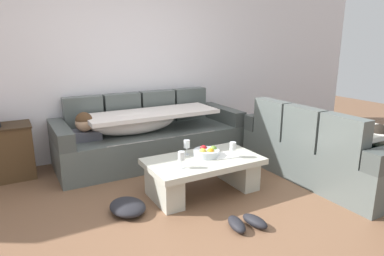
{
  "coord_description": "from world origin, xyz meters",
  "views": [
    {
      "loc": [
        -1.43,
        -2.48,
        1.6
      ],
      "look_at": [
        0.51,
        1.0,
        0.55
      ],
      "focal_mm": 31.7,
      "sensor_mm": 36.0,
      "label": 1
    }
  ],
  "objects_px": {
    "couch_near_window": "(324,150)",
    "coffee_table": "(203,171)",
    "wine_glass_near_right": "(233,147)",
    "fruit_bowl": "(207,152)",
    "open_magazine": "(225,155)",
    "wine_glass_near_left": "(181,157)",
    "crumpled_garment": "(128,207)",
    "couch_along_wall": "(148,137)",
    "wine_glass_far_back": "(187,145)",
    "pair_of_shoes": "(246,223)",
    "side_cabinet": "(0,153)"
  },
  "relations": [
    {
      "from": "couch_near_window",
      "to": "coffee_table",
      "type": "relative_size",
      "value": 1.59
    },
    {
      "from": "couch_near_window",
      "to": "wine_glass_near_right",
      "type": "height_order",
      "value": "couch_near_window"
    },
    {
      "from": "fruit_bowl",
      "to": "open_magazine",
      "type": "xyz_separation_m",
      "value": [
        0.18,
        -0.09,
        -0.04
      ]
    },
    {
      "from": "coffee_table",
      "to": "wine_glass_near_left",
      "type": "height_order",
      "value": "wine_glass_near_left"
    },
    {
      "from": "wine_glass_near_right",
      "to": "coffee_table",
      "type": "bearing_deg",
      "value": 159.9
    },
    {
      "from": "couch_near_window",
      "to": "open_magazine",
      "type": "distance_m",
      "value": 1.25
    },
    {
      "from": "couch_near_window",
      "to": "crumpled_garment",
      "type": "distance_m",
      "value": 2.35
    },
    {
      "from": "coffee_table",
      "to": "fruit_bowl",
      "type": "height_order",
      "value": "fruit_bowl"
    },
    {
      "from": "couch_along_wall",
      "to": "wine_glass_far_back",
      "type": "bearing_deg",
      "value": -87.86
    },
    {
      "from": "coffee_table",
      "to": "pair_of_shoes",
      "type": "height_order",
      "value": "coffee_table"
    },
    {
      "from": "couch_near_window",
      "to": "crumpled_garment",
      "type": "xyz_separation_m",
      "value": [
        -2.32,
        0.28,
        -0.28
      ]
    },
    {
      "from": "wine_glass_near_left",
      "to": "pair_of_shoes",
      "type": "bearing_deg",
      "value": -67.58
    },
    {
      "from": "wine_glass_far_back",
      "to": "crumpled_garment",
      "type": "distance_m",
      "value": 0.91
    },
    {
      "from": "wine_glass_far_back",
      "to": "pair_of_shoes",
      "type": "relative_size",
      "value": 0.49
    },
    {
      "from": "couch_along_wall",
      "to": "wine_glass_near_right",
      "type": "height_order",
      "value": "couch_along_wall"
    },
    {
      "from": "couch_along_wall",
      "to": "couch_near_window",
      "type": "relative_size",
      "value": 1.29
    },
    {
      "from": "couch_near_window",
      "to": "side_cabinet",
      "type": "bearing_deg",
      "value": 61.94
    },
    {
      "from": "fruit_bowl",
      "to": "couch_along_wall",
      "type": "bearing_deg",
      "value": 100.0
    },
    {
      "from": "fruit_bowl",
      "to": "wine_glass_near_right",
      "type": "xyz_separation_m",
      "value": [
        0.22,
        -0.16,
        0.07
      ]
    },
    {
      "from": "couch_along_wall",
      "to": "wine_glass_near_left",
      "type": "xyz_separation_m",
      "value": [
        -0.19,
        -1.35,
        0.17
      ]
    },
    {
      "from": "couch_along_wall",
      "to": "couch_near_window",
      "type": "distance_m",
      "value": 2.23
    },
    {
      "from": "wine_glass_far_back",
      "to": "pair_of_shoes",
      "type": "bearing_deg",
      "value": -87.01
    },
    {
      "from": "crumpled_garment",
      "to": "couch_near_window",
      "type": "bearing_deg",
      "value": -6.99
    },
    {
      "from": "side_cabinet",
      "to": "fruit_bowl",
      "type": "bearing_deg",
      "value": -35.61
    },
    {
      "from": "wine_glass_far_back",
      "to": "open_magazine",
      "type": "distance_m",
      "value": 0.43
    },
    {
      "from": "fruit_bowl",
      "to": "wine_glass_near_left",
      "type": "xyz_separation_m",
      "value": [
        -0.4,
        -0.17,
        0.07
      ]
    },
    {
      "from": "couch_near_window",
      "to": "coffee_table",
      "type": "distance_m",
      "value": 1.5
    },
    {
      "from": "couch_along_wall",
      "to": "fruit_bowl",
      "type": "xyz_separation_m",
      "value": [
        0.21,
        -1.17,
        0.09
      ]
    },
    {
      "from": "fruit_bowl",
      "to": "wine_glass_near_right",
      "type": "bearing_deg",
      "value": -36.62
    },
    {
      "from": "open_magazine",
      "to": "crumpled_garment",
      "type": "xyz_separation_m",
      "value": [
        -1.11,
        -0.01,
        -0.33
      ]
    },
    {
      "from": "wine_glass_far_back",
      "to": "couch_along_wall",
      "type": "bearing_deg",
      "value": 92.14
    },
    {
      "from": "couch_near_window",
      "to": "fruit_bowl",
      "type": "height_order",
      "value": "couch_near_window"
    },
    {
      "from": "crumpled_garment",
      "to": "side_cabinet",
      "type": "bearing_deg",
      "value": 124.28
    },
    {
      "from": "fruit_bowl",
      "to": "wine_glass_near_right",
      "type": "height_order",
      "value": "wine_glass_near_right"
    },
    {
      "from": "wine_glass_near_left",
      "to": "couch_near_window",
      "type": "bearing_deg",
      "value": -6.67
    },
    {
      "from": "wine_glass_far_back",
      "to": "side_cabinet",
      "type": "height_order",
      "value": "side_cabinet"
    },
    {
      "from": "fruit_bowl",
      "to": "pair_of_shoes",
      "type": "bearing_deg",
      "value": -97.83
    },
    {
      "from": "coffee_table",
      "to": "fruit_bowl",
      "type": "bearing_deg",
      "value": 35.93
    },
    {
      "from": "couch_near_window",
      "to": "wine_glass_far_back",
      "type": "distance_m",
      "value": 1.65
    },
    {
      "from": "wine_glass_near_left",
      "to": "open_magazine",
      "type": "distance_m",
      "value": 0.59
    },
    {
      "from": "wine_glass_far_back",
      "to": "fruit_bowl",
      "type": "bearing_deg",
      "value": -39.85
    },
    {
      "from": "couch_near_window",
      "to": "wine_glass_near_right",
      "type": "distance_m",
      "value": 1.2
    },
    {
      "from": "wine_glass_near_right",
      "to": "wine_glass_far_back",
      "type": "xyz_separation_m",
      "value": [
        -0.39,
        0.31,
        0.0
      ]
    },
    {
      "from": "fruit_bowl",
      "to": "crumpled_garment",
      "type": "bearing_deg",
      "value": -174.1
    },
    {
      "from": "wine_glass_near_left",
      "to": "wine_glass_near_right",
      "type": "distance_m",
      "value": 0.62
    },
    {
      "from": "couch_near_window",
      "to": "open_magazine",
      "type": "relative_size",
      "value": 6.81
    },
    {
      "from": "pair_of_shoes",
      "to": "wine_glass_near_left",
      "type": "bearing_deg",
      "value": 112.42
    },
    {
      "from": "pair_of_shoes",
      "to": "wine_glass_near_right",
      "type": "bearing_deg",
      "value": 63.72
    },
    {
      "from": "couch_near_window",
      "to": "pair_of_shoes",
      "type": "relative_size",
      "value": 5.64
    },
    {
      "from": "fruit_bowl",
      "to": "side_cabinet",
      "type": "relative_size",
      "value": 0.39
    }
  ]
}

